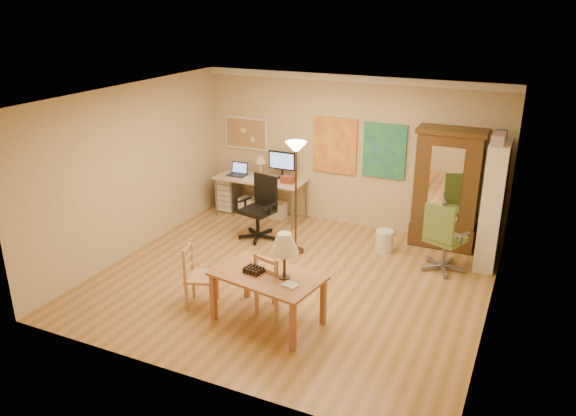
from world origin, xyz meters
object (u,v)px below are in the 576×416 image
at_px(computer_desk, 263,193).
at_px(armoire, 446,196).
at_px(office_chair_green, 442,253).
at_px(dining_table, 273,266).
at_px(bookshelf, 493,205).
at_px(office_chair_black, 259,222).

bearing_deg(computer_desk, armoire, 1.38).
relative_size(computer_desk, office_chair_green, 1.54).
relative_size(dining_table, bookshelf, 0.75).
bearing_deg(dining_table, bookshelf, 52.43).
height_order(computer_desk, office_chair_black, computer_desk).
relative_size(dining_table, computer_desk, 0.87).
height_order(dining_table, bookshelf, bookshelf).
height_order(office_chair_green, armoire, armoire).
bearing_deg(office_chair_black, dining_table, -58.55).
height_order(office_chair_green, bookshelf, bookshelf).
xyz_separation_m(office_chair_black, armoire, (2.94, 1.02, 0.57)).
distance_m(dining_table, office_chair_green, 2.98).
height_order(computer_desk, armoire, armoire).
height_order(office_chair_black, bookshelf, bookshelf).
distance_m(dining_table, bookshelf, 3.70).
xyz_separation_m(dining_table, office_chair_black, (-1.44, 2.36, -0.51)).
height_order(office_chair_black, armoire, armoire).
distance_m(office_chair_black, bookshelf, 3.80).
bearing_deg(office_chair_green, dining_table, -124.61).
bearing_deg(office_chair_green, office_chair_black, -178.94).
bearing_deg(dining_table, office_chair_green, 55.39).
bearing_deg(computer_desk, bookshelf, -5.03).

